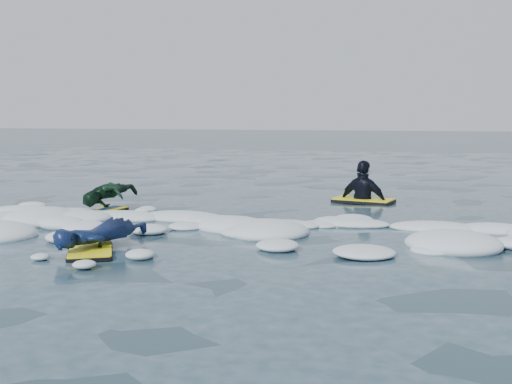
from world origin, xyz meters
TOP-DOWN VIEW (x-y plane):
  - ground at (0.00, 0.00)m, footprint 120.00×120.00m
  - foam_band at (0.00, 1.03)m, footprint 12.00×3.10m
  - prone_woman_unit at (-1.50, -0.84)m, footprint 0.88×1.51m
  - prone_child_unit at (-2.92, 2.10)m, footprint 0.73×1.30m
  - waiting_rider_unit at (1.16, 4.28)m, footprint 1.21×0.83m

SIDE VIEW (x-z plane):
  - waiting_rider_unit at x=1.16m, z-range -0.84..0.80m
  - ground at x=0.00m, z-range 0.00..0.00m
  - foam_band at x=0.00m, z-range -0.15..0.15m
  - prone_woman_unit at x=-1.50m, z-range 0.00..0.36m
  - prone_child_unit at x=-2.92m, z-range 0.01..0.49m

